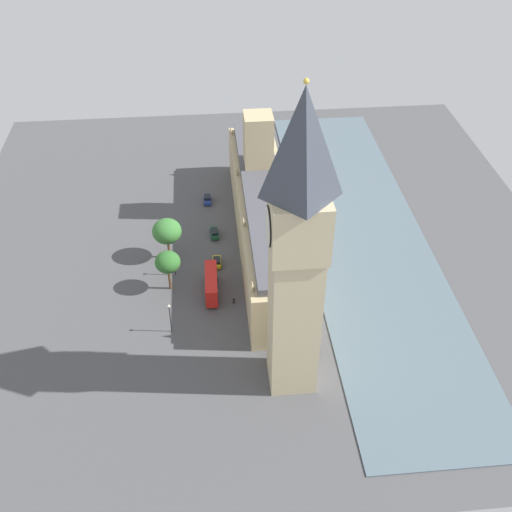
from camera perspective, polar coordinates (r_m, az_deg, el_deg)
name	(u,v)px	position (r m, az deg, el deg)	size (l,w,h in m)	color
ground_plane	(255,243)	(144.39, -0.13, 1.20)	(137.53, 137.53, 0.00)	#4C4C4F
river_thames	(364,236)	(148.46, 9.89, 1.79)	(28.13, 123.78, 0.25)	slate
parliament_building	(263,213)	(141.09, 0.63, 3.95)	(11.57, 67.53, 26.40)	tan
clock_tower	(297,250)	(94.82, 3.81, 0.53)	(9.03, 9.03, 56.72)	#CCBA8E
car_blue_near_tower	(208,199)	(158.37, -4.48, 5.22)	(1.96, 4.03, 1.74)	navy
car_dark_green_trailing	(214,233)	(146.46, -3.83, 2.15)	(2.02, 4.70, 1.74)	#19472D
car_yellow_cab_leading	(217,262)	(137.83, -3.61, -0.53)	(1.98, 4.06, 1.74)	gold
double_decker_bus_by_river_gate	(211,284)	(129.59, -4.13, -2.54)	(2.83, 10.55, 4.75)	red
pedestrian_far_end	(234,300)	(128.38, -2.07, -4.10)	(0.63, 0.64, 1.52)	black
plane_tree_under_trees	(168,262)	(128.79, -8.11, -0.58)	(5.29, 5.29, 9.43)	brown
plane_tree_kerbside	(167,231)	(137.26, -8.19, 2.26)	(6.44, 6.44, 10.00)	brown
street_lamp_corner	(170,313)	(120.62, -7.93, -5.25)	(0.56, 0.56, 7.03)	black
street_lamp_midblock	(174,260)	(133.94, -7.51, -0.34)	(0.56, 0.56, 6.02)	black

